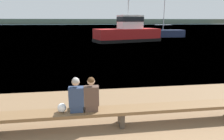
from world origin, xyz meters
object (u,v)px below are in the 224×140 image
(person_right, at_px, (91,96))
(shopping_bag, at_px, (62,108))
(person_left, at_px, (76,97))
(moored_sailboat, at_px, (165,33))
(bench_main, at_px, (121,111))
(tugboat_red, at_px, (128,33))

(person_right, xyz_separation_m, shopping_bag, (-0.78, -0.01, -0.27))
(person_left, bearing_deg, moored_sailboat, 63.81)
(person_left, relative_size, person_right, 1.01)
(bench_main, height_order, tugboat_red, tugboat_red)
(shopping_bag, relative_size, tugboat_red, 0.02)
(bench_main, xyz_separation_m, moored_sailboat, (13.40, 29.68, 0.24))
(bench_main, distance_m, tugboat_red, 23.45)
(bench_main, bearing_deg, shopping_bag, 179.93)
(person_left, distance_m, tugboat_red, 23.72)
(bench_main, bearing_deg, person_right, 179.41)
(person_left, distance_m, shopping_bag, 0.48)
(person_right, bearing_deg, moored_sailboat, 64.42)
(shopping_bag, bearing_deg, bench_main, -0.07)
(bench_main, bearing_deg, person_left, 179.64)
(person_right, bearing_deg, person_left, -179.87)
(bench_main, height_order, person_left, person_left)
(bench_main, xyz_separation_m, person_right, (-0.81, 0.01, 0.48))
(tugboat_red, relative_size, moored_sailboat, 1.02)
(shopping_bag, relative_size, moored_sailboat, 0.03)
(shopping_bag, bearing_deg, moored_sailboat, 63.21)
(tugboat_red, bearing_deg, person_left, 148.67)
(person_left, distance_m, person_right, 0.39)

